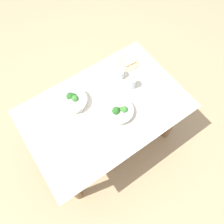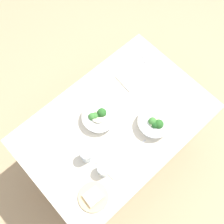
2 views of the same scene
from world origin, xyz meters
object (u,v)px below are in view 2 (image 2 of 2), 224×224
fork_by_far_bowl (144,59)px  napkin_folded_lower (114,162)px  table_knife_right (120,140)px  napkin_folded_upper (130,78)px  broccoli_bowl_near (99,117)px  water_glass_center (104,169)px  table_knife_left (149,94)px  fork_by_near_bowl (139,146)px  broccoli_bowl_far (155,123)px  water_glass_side (87,155)px  bread_side_plate (93,197)px

fork_by_far_bowl → napkin_folded_lower: napkin_folded_lower is taller
fork_by_far_bowl → table_knife_right: 0.67m
napkin_folded_upper → fork_by_far_bowl: bearing=-164.3°
broccoli_bowl_near → napkin_folded_lower: (0.13, 0.28, -0.03)m
water_glass_center → table_knife_right: (-0.21, -0.08, -0.04)m
water_glass_center → table_knife_left: 0.63m
broccoli_bowl_near → fork_by_near_bowl: broccoli_bowl_near is taller
broccoli_bowl_near → broccoli_bowl_far: bearing=130.4°
broccoli_bowl_far → napkin_folded_upper: (-0.14, -0.37, -0.04)m
napkin_folded_upper → water_glass_center: bearing=32.1°
fork_by_near_bowl → water_glass_side: bearing=-29.6°
broccoli_bowl_far → table_knife_left: broccoli_bowl_far is taller
bread_side_plate → water_glass_center: bearing=-154.0°
water_glass_side → table_knife_left: size_ratio=0.52×
broccoli_bowl_near → fork_by_far_bowl: size_ratio=2.52×
bread_side_plate → water_glass_center: water_glass_center is taller
fork_by_far_bowl → fork_by_near_bowl: same height
bread_side_plate → napkin_folded_lower: bearing=-162.4°
fork_by_far_bowl → fork_by_near_bowl: size_ratio=0.88×
table_knife_right → napkin_folded_upper: (-0.38, -0.29, 0.00)m
broccoli_bowl_near → water_glass_center: 0.35m
bread_side_plate → broccoli_bowl_far: bearing=-172.9°
broccoli_bowl_near → bread_side_plate: 0.51m
water_glass_side → table_knife_right: 0.25m
bread_side_plate → water_glass_side: bearing=-122.2°
water_glass_center → table_knife_right: size_ratio=0.39×
broccoli_bowl_far → water_glass_center: 0.45m
water_glass_side → table_knife_left: 0.63m
napkin_folded_upper → fork_by_near_bowl: bearing=52.3°
broccoli_bowl_far → napkin_folded_upper: bearing=-110.6°
broccoli_bowl_far → fork_by_near_bowl: bearing=11.1°
broccoli_bowl_near → water_glass_side: bearing=32.3°
fork_by_near_bowl → table_knife_right: size_ratio=0.48×
table_knife_right → broccoli_bowl_far: bearing=147.2°
bread_side_plate → fork_by_far_bowl: (-0.94, -0.50, -0.01)m
fork_by_near_bowl → table_knife_left: size_ratio=0.54×
fork_by_near_bowl → napkin_folded_lower: size_ratio=0.60×
table_knife_left → water_glass_center: bearing=-43.6°
water_glass_side → napkin_folded_lower: (-0.11, 0.14, -0.05)m
broccoli_bowl_far → fork_by_near_bowl: 0.18m
broccoli_bowl_near → napkin_folded_upper: 0.39m
fork_by_far_bowl → table_knife_right: bearing=-36.5°
water_glass_center → fork_by_far_bowl: bearing=-151.5°
bread_side_plate → broccoli_bowl_near: bearing=-135.5°
broccoli_bowl_far → napkin_folded_lower: 0.37m
broccoli_bowl_far → broccoli_bowl_near: 0.37m
napkin_folded_upper → broccoli_bowl_near: bearing=12.9°
broccoli_bowl_near → water_glass_center: (0.21, 0.28, 0.01)m
broccoli_bowl_far → table_knife_left: (-0.15, -0.19, -0.04)m
broccoli_bowl_near → napkin_folded_upper: bearing=-167.1°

